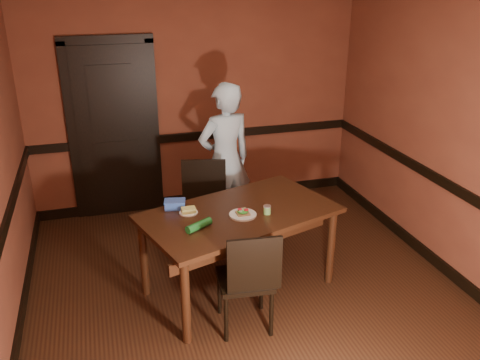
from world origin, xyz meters
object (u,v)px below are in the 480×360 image
chair_far (214,210)px  person (225,160)px  dining_table (239,250)px  food_tub (175,204)px  sauce_jar (267,210)px  cheese_saucer (189,211)px  sandwich_plate (243,214)px  chair_near (245,277)px

chair_far → person: (0.24, 0.45, 0.37)m
dining_table → food_tub: food_tub is taller
sauce_jar → cheese_saucer: 0.70m
dining_table → cheese_saucer: bearing=150.8°
person → sandwich_plate: (-0.17, -1.24, -0.05)m
chair_near → sauce_jar: bearing=-122.7°
person → cheese_saucer: (-0.62, -1.06, -0.04)m
chair_far → sauce_jar: 0.94m
sauce_jar → food_tub: same height
sauce_jar → cheese_saucer: (-0.67, 0.21, -0.02)m
chair_far → sauce_jar: (0.29, -0.82, 0.35)m
sandwich_plate → dining_table: bearing=94.8°
dining_table → person: bearing=63.9°
dining_table → sandwich_plate: (0.01, -0.09, 0.42)m
cheese_saucer → dining_table: bearing=-11.8°
person → sauce_jar: bearing=79.0°
chair_near → person: 1.76m
chair_far → chair_near: size_ratio=1.07×
dining_table → food_tub: 0.73m
food_tub → sandwich_plate: bearing=-17.9°
chair_near → food_tub: size_ratio=4.39×
sandwich_plate → sauce_jar: size_ratio=3.04×
chair_near → sauce_jar: size_ratio=11.65×
sauce_jar → food_tub: 0.84m
chair_far → person: person is taller
cheese_saucer → sauce_jar: bearing=-17.4°
chair_near → food_tub: (-0.43, 0.76, 0.38)m
chair_near → cheese_saucer: 0.79m
sandwich_plate → sauce_jar: sauce_jar is taller
person → cheese_saucer: 1.23m
chair_near → sandwich_plate: 0.58m
dining_table → cheese_saucer: (-0.44, 0.09, 0.42)m
food_tub → sauce_jar: bearing=-12.1°
dining_table → cheese_saucer: 0.62m
sauce_jar → cheese_saucer: bearing=162.6°
dining_table → sandwich_plate: bearing=-102.7°
dining_table → sandwich_plate: sandwich_plate is taller
sandwich_plate → chair_near: bearing=-104.6°
dining_table → food_tub: size_ratio=8.11×
chair_near → sandwich_plate: bearing=-98.8°
chair_near → dining_table: bearing=-95.6°
chair_far → chair_near: chair_far is taller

